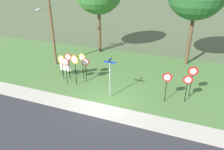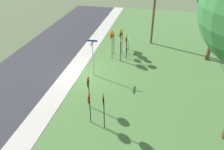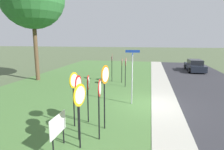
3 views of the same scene
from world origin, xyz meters
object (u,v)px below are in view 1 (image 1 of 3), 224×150
(stop_sign_center_tall, at_px, (62,62))
(utility_pole, at_px, (51,22))
(yield_sign_far_left, at_px, (193,75))
(street_name_post, at_px, (110,75))
(stop_sign_far_center, at_px, (69,61))
(yield_sign_near_left, at_px, (188,83))
(stop_sign_far_right, at_px, (75,63))
(yield_sign_near_right, at_px, (167,81))
(stop_sign_near_left, at_px, (66,66))
(stop_sign_far_left, at_px, (82,61))
(notice_board, at_px, (65,68))
(stop_sign_near_right, at_px, (85,65))

(stop_sign_center_tall, height_order, utility_pole, utility_pole)
(yield_sign_far_left, bearing_deg, utility_pole, 161.85)
(stop_sign_center_tall, relative_size, street_name_post, 0.73)
(utility_pole, bearing_deg, stop_sign_far_center, -37.29)
(stop_sign_far_center, relative_size, utility_pole, 0.31)
(yield_sign_near_left, height_order, yield_sign_far_left, yield_sign_far_left)
(stop_sign_far_right, relative_size, yield_sign_near_right, 1.16)
(utility_pole, bearing_deg, street_name_post, -27.45)
(stop_sign_near_left, distance_m, stop_sign_far_center, 0.79)
(stop_sign_far_right, bearing_deg, stop_sign_far_left, 102.49)
(stop_sign_far_left, distance_m, notice_board, 2.03)
(street_name_post, xyz_separation_m, notice_board, (-5.30, 2.04, -1.05))
(stop_sign_near_left, height_order, yield_sign_near_right, yield_sign_near_right)
(stop_sign_near_right, distance_m, utility_pole, 6.20)
(stop_sign_far_center, relative_size, notice_board, 2.01)
(stop_sign_far_left, relative_size, street_name_post, 0.76)
(yield_sign_far_left, xyz_separation_m, utility_pole, (-13.69, 1.78, 2.55))
(yield_sign_near_left, bearing_deg, utility_pole, 162.07)
(stop_sign_far_center, bearing_deg, stop_sign_center_tall, -156.28)
(stop_sign_near_right, bearing_deg, stop_sign_far_left, 128.09)
(yield_sign_near_right, xyz_separation_m, street_name_post, (-4.09, -0.88, 0.11))
(stop_sign_far_right, bearing_deg, street_name_post, -2.70)
(stop_sign_center_tall, relative_size, yield_sign_far_left, 0.92)
(yield_sign_far_left, height_order, utility_pole, utility_pole)
(stop_sign_center_tall, bearing_deg, stop_sign_far_right, -7.03)
(stop_sign_far_left, bearing_deg, street_name_post, -22.78)
(stop_sign_near_left, xyz_separation_m, street_name_post, (4.39, -0.79, 0.19))
(stop_sign_center_tall, xyz_separation_m, yield_sign_far_left, (10.88, 1.02, 0.21))
(stop_sign_near_left, bearing_deg, yield_sign_far_left, 1.37)
(stop_sign_far_center, distance_m, utility_pole, 4.97)
(yield_sign_near_right, bearing_deg, utility_pole, 160.91)
(stop_sign_far_left, bearing_deg, stop_sign_center_tall, -142.81)
(stop_sign_far_left, relative_size, notice_board, 1.94)
(stop_sign_far_right, distance_m, yield_sign_near_right, 7.55)
(stop_sign_center_tall, bearing_deg, yield_sign_near_right, 7.32)
(stop_sign_far_right, distance_m, utility_pole, 6.06)
(stop_sign_far_left, distance_m, stop_sign_center_tall, 1.81)
(stop_sign_near_left, xyz_separation_m, notice_board, (-0.91, 1.25, -0.86))
(stop_sign_near_left, bearing_deg, stop_sign_near_right, 25.21)
(stop_sign_near_right, height_order, street_name_post, street_name_post)
(stop_sign_center_tall, distance_m, yield_sign_near_right, 9.20)
(utility_pole, bearing_deg, yield_sign_near_left, -11.47)
(street_name_post, distance_m, utility_pole, 9.27)
(yield_sign_far_left, distance_m, utility_pole, 14.04)
(stop_sign_near_right, height_order, stop_sign_center_tall, stop_sign_center_tall)
(stop_sign_far_right, bearing_deg, stop_sign_center_tall, 173.41)
(yield_sign_near_left, bearing_deg, stop_sign_near_right, 171.41)
(stop_sign_far_left, relative_size, stop_sign_far_right, 0.88)
(stop_sign_far_center, xyz_separation_m, street_name_post, (4.56, -1.56, 0.08))
(stop_sign_far_center, bearing_deg, stop_sign_near_right, 3.54)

